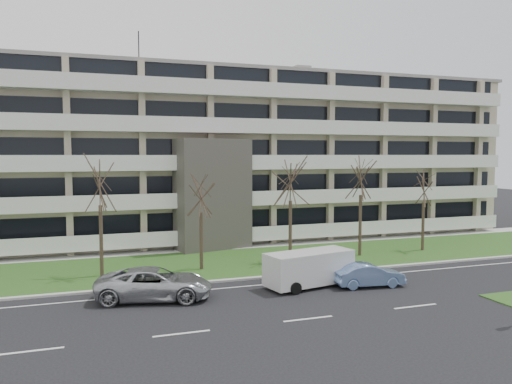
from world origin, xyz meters
name	(u,v)px	position (x,y,z in m)	size (l,w,h in m)	color
ground	(308,319)	(0.00, 0.00, 0.00)	(160.00, 160.00, 0.00)	black
grass_verge	(232,262)	(0.00, 13.00, 0.03)	(90.00, 10.00, 0.06)	#274A18
curb	(254,278)	(0.00, 8.00, 0.06)	(90.00, 0.35, 0.12)	#B2B2AD
sidewalk	(213,248)	(0.00, 18.50, 0.04)	(90.00, 2.00, 0.08)	#B2B2AD
lane_edge_line	(262,285)	(0.00, 6.50, 0.01)	(90.00, 0.12, 0.01)	white
apartment_building	(195,156)	(-0.01, 25.32, 7.61)	(60.50, 15.10, 18.75)	#B1A68A
silver_pickup	(154,284)	(-6.43, 5.57, 0.85)	(2.82, 6.11, 1.70)	#B2B4B9
blue_sedan	(369,275)	(5.81, 4.15, 0.68)	(1.44, 4.14, 1.37)	#7697CE
white_van	(310,265)	(2.58, 5.30, 1.24)	(5.62, 3.02, 2.07)	silver
tree_2	(100,177)	(-8.95, 11.65, 6.33)	(4.07, 4.07, 8.14)	#382B21
tree_3	(201,190)	(-2.55, 11.47, 5.40)	(3.48, 3.48, 6.95)	#382B21
tree_4	(291,176)	(4.02, 11.76, 6.18)	(3.97, 3.97, 7.95)	#382B21
tree_5	(361,171)	(9.89, 12.05, 6.51)	(4.18, 4.18, 8.36)	#382B21
tree_6	(424,184)	(15.76, 12.25, 5.41)	(3.48, 3.48, 6.96)	#382B21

